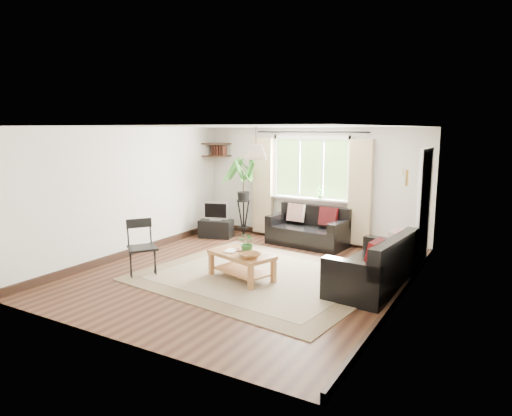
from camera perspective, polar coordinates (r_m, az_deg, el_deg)
The scene contains 24 objects.
floor at distance 7.59m, azimuth -1.52°, elevation -8.29°, with size 5.50×5.50×0.00m, color black.
ceiling at distance 7.21m, azimuth -1.61°, elevation 10.15°, with size 5.50×5.50×0.00m, color white.
wall_back at distance 9.73m, azimuth 6.92°, elevation 2.93°, with size 5.00×0.02×2.40m, color silver.
wall_front at distance 5.21m, azimuth -17.58°, elevation -3.53°, with size 5.00×0.02×2.40m, color silver.
wall_left at distance 8.86m, azimuth -15.51°, elevation 1.95°, with size 0.02×5.50×2.40m, color silver.
wall_right at distance 6.39m, azimuth 17.95°, elevation -1.12°, with size 0.02×5.50×2.40m, color silver.
rug at distance 7.48m, azimuth 0.70°, elevation -8.48°, with size 3.63×3.11×0.02m, color #BBB091.
window at distance 9.66m, azimuth 6.87°, elevation 4.96°, with size 2.50×0.16×2.16m, color white, non-canonical shape.
door at distance 8.07m, azimuth 20.21°, elevation -0.48°, with size 0.06×0.96×2.06m, color silver.
corner_shelf at distance 10.55m, azimuth -4.96°, elevation 7.25°, with size 0.50×0.50×0.34m, color black, non-canonical shape.
pendant_lamp at distance 7.56m, azimuth -0.00°, elevation 7.49°, with size 0.36×0.36×0.54m, color beige, non-canonical shape.
wall_sconce at distance 6.62m, azimuth 18.15°, elevation 3.96°, with size 0.12×0.12×0.28m, color beige, non-canonical shape.
sofa_back at distance 9.40m, azimuth 6.48°, elevation -2.41°, with size 1.60×0.80×0.75m, color black, non-canonical shape.
sofa_right at distance 7.01m, azimuth 14.32°, elevation -6.72°, with size 0.85×1.69×0.80m, color black, non-canonical shape.
coffee_table at distance 7.30m, azimuth -1.81°, elevation -7.26°, with size 1.06×0.58×0.43m, color #915C2F, non-canonical shape.
table_plant at distance 7.15m, azimuth -1.03°, elevation -4.43°, with size 0.30×0.26×0.33m, color #2A6528.
bowl at distance 6.94m, azimuth -0.75°, elevation -5.96°, with size 0.32×0.32×0.08m, color #956033.
book_a at distance 7.37m, azimuth -3.76°, elevation -5.27°, with size 0.18×0.24×0.02m, color white.
book_b at distance 7.46m, azimuth -2.22°, elevation -5.08°, with size 0.15×0.20×0.02m, color brown.
tv_stand at distance 10.11m, azimuth -5.01°, elevation -2.58°, with size 0.72×0.40×0.39m, color black.
tv at distance 10.03m, azimuth -5.05°, elevation -0.33°, with size 0.55×0.18×0.42m, color #A5A5AA, non-canonical shape.
palm_stand at distance 10.08m, azimuth -1.59°, elevation 1.36°, with size 0.68×0.68×1.75m, color black, non-canonical shape.
folding_chair at distance 7.59m, azimuth -14.01°, elevation -4.98°, with size 0.47×0.47×0.92m, color black, non-canonical shape.
sill_plant at distance 9.55m, azimuth 8.00°, elevation 1.95°, with size 0.14×0.10×0.27m, color #2D6023.
Camera 1 is at (3.77, -6.15, 2.36)m, focal length 32.00 mm.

